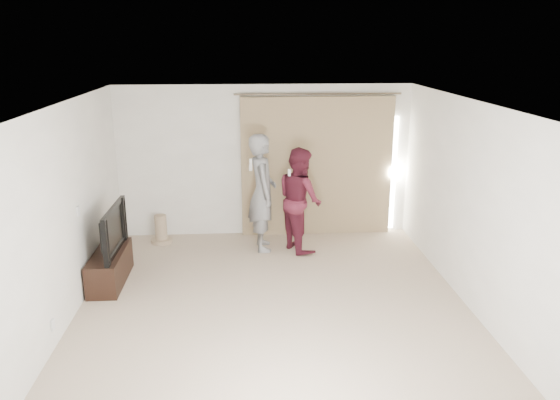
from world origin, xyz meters
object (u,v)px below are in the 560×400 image
(person_man, at_px, (262,193))
(tv, at_px, (106,230))
(person_woman, at_px, (300,199))
(tv_console, at_px, (110,267))

(person_man, bearing_deg, tv, -152.00)
(tv, height_order, person_man, person_man)
(tv, xyz_separation_m, person_woman, (2.80, 1.12, 0.06))
(tv_console, height_order, person_man, person_man)
(person_woman, bearing_deg, person_man, 175.03)
(tv_console, bearing_deg, person_man, 28.00)
(tv_console, distance_m, person_man, 2.59)
(tv_console, relative_size, person_woman, 0.70)
(tv_console, height_order, person_woman, person_woman)
(person_woman, bearing_deg, tv, -158.24)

